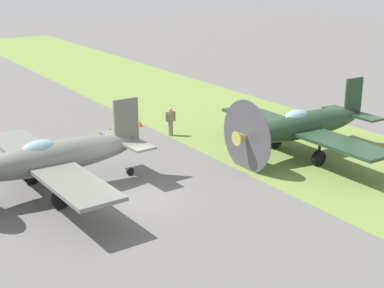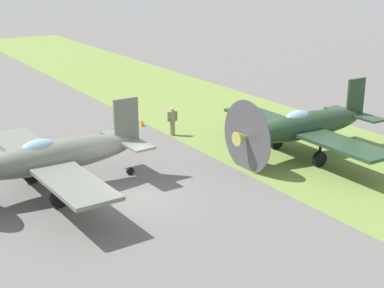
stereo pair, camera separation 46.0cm
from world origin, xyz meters
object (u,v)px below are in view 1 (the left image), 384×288
object	(u,v)px
airplane_lead	(52,158)
runway_marker_cone	(140,123)
ground_crew_chief	(171,121)
supply_crate	(120,133)
airplane_wingman	(303,125)

from	to	relation	value
airplane_lead	runway_marker_cone	bearing A→B (deg)	-50.56
ground_crew_chief	supply_crate	world-z (taller)	ground_crew_chief
ground_crew_chief	supply_crate	bearing A→B (deg)	169.54
ground_crew_chief	runway_marker_cone	world-z (taller)	ground_crew_chief
ground_crew_chief	runway_marker_cone	distance (m)	2.92
supply_crate	runway_marker_cone	xyz separation A→B (m)	(1.52, -2.14, -0.10)
airplane_wingman	supply_crate	bearing A→B (deg)	39.69
airplane_wingman	ground_crew_chief	bearing A→B (deg)	30.04
airplane_wingman	supply_crate	world-z (taller)	airplane_wingman
ground_crew_chief	runway_marker_cone	xyz separation A→B (m)	(2.76, 0.64, -0.69)
airplane_lead	supply_crate	size ratio (longest dim) A/B	12.53
airplane_lead	runway_marker_cone	distance (m)	11.37
airplane_lead	airplane_wingman	world-z (taller)	airplane_lead
airplane_lead	ground_crew_chief	xyz separation A→B (m)	(4.81, -9.00, -0.77)
supply_crate	airplane_wingman	bearing A→B (deg)	-140.39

